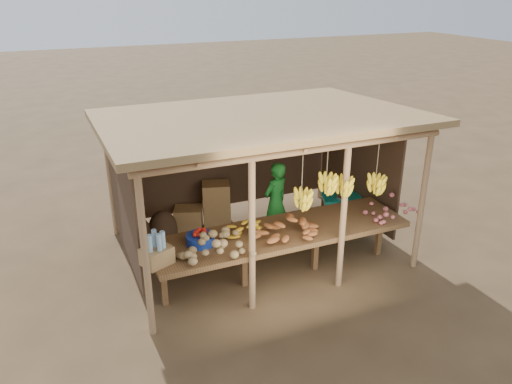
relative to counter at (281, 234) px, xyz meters
name	(u,v)px	position (x,y,z in m)	size (l,w,h in m)	color
ground	(256,249)	(0.00, 0.95, -0.74)	(60.00, 60.00, 0.00)	brown
stall_structure	(260,141)	(0.07, 0.95, 1.17)	(4.70, 3.50, 2.43)	#A67D55
counter	(281,234)	(0.00, 0.00, 0.00)	(3.90, 1.05, 0.80)	brown
potato_heap	(215,242)	(-1.12, -0.28, 0.25)	(1.06, 0.63, 0.37)	#94784C
sweet_potato_heap	(286,226)	(-0.04, -0.22, 0.24)	(0.99, 0.59, 0.36)	#A75B2B
onion_heap	(394,205)	(1.86, -0.22, 0.24)	(0.84, 0.50, 0.36)	#CB6363
banana_pile	(247,223)	(-0.51, 0.11, 0.23)	(0.53, 0.32, 0.34)	yellow
tomato_basin	(200,238)	(-1.22, 0.08, 0.15)	(0.40, 0.40, 0.21)	navy
bottle_box	(156,252)	(-1.90, -0.21, 0.24)	(0.46, 0.41, 0.47)	#9D7746
vendor	(276,202)	(0.44, 1.13, -0.02)	(0.52, 0.34, 1.43)	#197223
tarp_crate	(341,211)	(1.74, 1.08, -0.40)	(0.87, 0.82, 0.83)	brown
carton_stack	(207,208)	(-0.48, 2.12, -0.39)	(1.14, 0.53, 0.79)	#9D7746
burlap_sacks	(150,229)	(-1.61, 1.82, -0.44)	(0.96, 0.50, 0.68)	#463020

